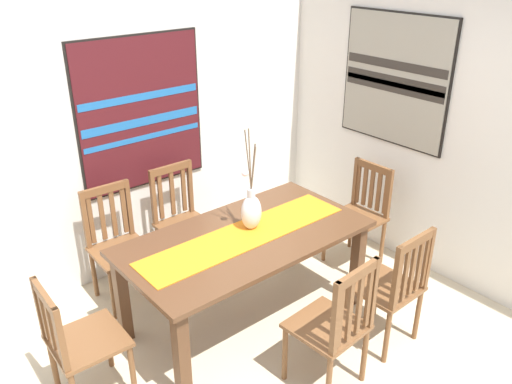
# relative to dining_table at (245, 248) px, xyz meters

# --- Properties ---
(ground_plane) EXTENTS (6.40, 6.40, 0.03)m
(ground_plane) POSITION_rel_dining_table_xyz_m (-0.14, -0.59, -0.64)
(ground_plane) COLOR beige
(wall_back) EXTENTS (6.40, 0.12, 2.70)m
(wall_back) POSITION_rel_dining_table_xyz_m (-0.14, 1.27, 0.72)
(wall_back) COLOR silver
(wall_back) RESTS_ON ground_plane
(wall_side) EXTENTS (0.12, 6.40, 2.70)m
(wall_side) POSITION_rel_dining_table_xyz_m (1.72, -0.59, 0.72)
(wall_side) COLOR silver
(wall_side) RESTS_ON ground_plane
(dining_table) EXTENTS (1.76, 0.93, 0.73)m
(dining_table) POSITION_rel_dining_table_xyz_m (0.00, 0.00, 0.00)
(dining_table) COLOR #51331E
(dining_table) RESTS_ON ground_plane
(table_runner) EXTENTS (1.62, 0.36, 0.01)m
(table_runner) POSITION_rel_dining_table_xyz_m (0.00, 0.00, 0.11)
(table_runner) COLOR orange
(table_runner) RESTS_ON dining_table
(centerpiece_vase) EXTENTS (0.17, 0.13, 0.76)m
(centerpiece_vase) POSITION_rel_dining_table_xyz_m (0.09, 0.05, 0.25)
(centerpiece_vase) COLOR silver
(centerpiece_vase) RESTS_ON dining_table
(chair_0) EXTENTS (0.43, 0.43, 0.93)m
(chair_0) POSITION_rel_dining_table_xyz_m (-0.57, 0.88, -0.15)
(chair_0) COLOR brown
(chair_0) RESTS_ON ground_plane
(chair_1) EXTENTS (0.42, 0.42, 0.90)m
(chair_1) POSITION_rel_dining_table_xyz_m (1.30, 0.01, -0.15)
(chair_1) COLOR brown
(chair_1) RESTS_ON ground_plane
(chair_2) EXTENTS (0.42, 0.42, 0.93)m
(chair_2) POSITION_rel_dining_table_xyz_m (0.03, 0.89, -0.15)
(chair_2) COLOR brown
(chair_2) RESTS_ON ground_plane
(chair_3) EXTENTS (0.43, 0.43, 0.92)m
(chair_3) POSITION_rel_dining_table_xyz_m (0.62, -0.84, -0.15)
(chair_3) COLOR brown
(chair_3) RESTS_ON ground_plane
(chair_4) EXTENTS (0.45, 0.45, 0.95)m
(chair_4) POSITION_rel_dining_table_xyz_m (0.01, -0.87, -0.14)
(chair_4) COLOR brown
(chair_4) RESTS_ON ground_plane
(chair_5) EXTENTS (0.43, 0.43, 0.87)m
(chair_5) POSITION_rel_dining_table_xyz_m (-1.25, 0.03, -0.17)
(chair_5) COLOR brown
(chair_5) RESTS_ON ground_plane
(painting_on_back_wall) EXTENTS (1.10, 0.05, 1.23)m
(painting_on_back_wall) POSITION_rel_dining_table_xyz_m (-0.10, 1.20, 0.73)
(painting_on_back_wall) COLOR black
(painting_on_side_wall) EXTENTS (0.05, 1.03, 1.08)m
(painting_on_side_wall) POSITION_rel_dining_table_xyz_m (1.66, 0.07, 0.94)
(painting_on_side_wall) COLOR black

